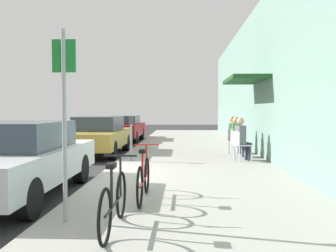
% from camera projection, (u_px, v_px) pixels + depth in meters
% --- Properties ---
extents(ground_plane, '(60.00, 60.00, 0.00)m').
position_uv_depth(ground_plane, '(101.00, 178.00, 8.76)').
color(ground_plane, '#2D2D30').
extents(sidewalk_slab, '(4.50, 32.00, 0.12)m').
position_uv_depth(sidewalk_slab, '(192.00, 163.00, 10.66)').
color(sidewalk_slab, '#9E9B93').
rests_on(sidewalk_slab, ground_plane).
extents(building_facade, '(1.40, 32.00, 5.23)m').
position_uv_depth(building_facade, '(275.00, 76.00, 10.44)').
color(building_facade, gray).
rests_on(building_facade, ground_plane).
extents(parked_car_0, '(1.80, 4.40, 1.42)m').
position_uv_depth(parked_car_0, '(19.00, 158.00, 6.82)').
color(parked_car_0, '#B7B7BC').
rests_on(parked_car_0, ground_plane).
extents(parked_car_1, '(1.80, 4.40, 1.39)m').
position_uv_depth(parked_car_1, '(98.00, 135.00, 13.16)').
color(parked_car_1, '#A58433').
rests_on(parked_car_1, ground_plane).
extents(parked_car_2, '(1.80, 4.40, 1.32)m').
position_uv_depth(parked_car_2, '(123.00, 128.00, 18.47)').
color(parked_car_2, maroon).
rests_on(parked_car_2, ground_plane).
extents(parking_meter, '(0.12, 0.10, 1.32)m').
position_uv_depth(parking_meter, '(131.00, 135.00, 10.72)').
color(parking_meter, slate).
rests_on(parking_meter, sidewalk_slab).
extents(street_sign, '(0.32, 0.06, 2.60)m').
position_uv_depth(street_sign, '(64.00, 110.00, 4.86)').
color(street_sign, gray).
rests_on(street_sign, sidewalk_slab).
extents(bicycle_0, '(0.46, 1.71, 0.90)m').
position_uv_depth(bicycle_0, '(114.00, 202.00, 4.57)').
color(bicycle_0, black).
rests_on(bicycle_0, sidewalk_slab).
extents(bicycle_1, '(0.46, 1.71, 0.90)m').
position_uv_depth(bicycle_1, '(144.00, 179.00, 6.11)').
color(bicycle_1, black).
rests_on(bicycle_1, sidewalk_slab).
extents(cafe_chair_0, '(0.54, 0.54, 0.87)m').
position_uv_depth(cafe_chair_0, '(240.00, 144.00, 10.79)').
color(cafe_chair_0, silver).
rests_on(cafe_chair_0, sidewalk_slab).
extents(seated_patron_0, '(0.50, 0.45, 1.29)m').
position_uv_depth(seated_patron_0, '(242.00, 137.00, 10.80)').
color(seated_patron_0, '#232838').
rests_on(seated_patron_0, sidewalk_slab).
extents(cafe_chair_1, '(0.45, 0.45, 0.87)m').
position_uv_depth(cafe_chair_1, '(236.00, 141.00, 11.67)').
color(cafe_chair_1, silver).
rests_on(cafe_chair_1, sidewalk_slab).
extents(seated_patron_1, '(0.43, 0.36, 1.29)m').
position_uv_depth(seated_patron_1, '(238.00, 135.00, 11.66)').
color(seated_patron_1, '#232838').
rests_on(seated_patron_1, sidewalk_slab).
extents(cafe_chair_2, '(0.51, 0.51, 0.87)m').
position_uv_depth(cafe_chair_2, '(232.00, 139.00, 12.62)').
color(cafe_chair_2, silver).
rests_on(cafe_chair_2, sidewalk_slab).
extents(seated_patron_2, '(0.47, 0.41, 1.29)m').
position_uv_depth(seated_patron_2, '(234.00, 133.00, 12.60)').
color(seated_patron_2, '#232838').
rests_on(seated_patron_2, sidewalk_slab).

